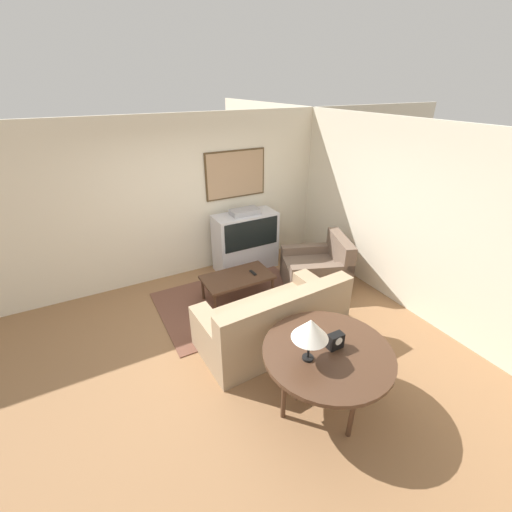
# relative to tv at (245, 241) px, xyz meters

# --- Properties ---
(ground_plane) EXTENTS (12.00, 12.00, 0.00)m
(ground_plane) POSITION_rel_tv_xyz_m (-1.02, -1.74, -0.54)
(ground_plane) COLOR #8E6642
(wall_back) EXTENTS (12.00, 0.10, 2.70)m
(wall_back) POSITION_rel_tv_xyz_m (-1.01, 0.39, 0.81)
(wall_back) COLOR beige
(wall_back) RESTS_ON ground_plane
(wall_right) EXTENTS (0.06, 12.00, 2.70)m
(wall_right) POSITION_rel_tv_xyz_m (1.61, -1.74, 0.81)
(wall_right) COLOR beige
(wall_right) RESTS_ON ground_plane
(area_rug) EXTENTS (2.29, 1.65, 0.01)m
(area_rug) POSITION_rel_tv_xyz_m (-0.67, -0.90, -0.53)
(area_rug) COLOR brown
(area_rug) RESTS_ON ground_plane
(tv) EXTENTS (1.12, 0.50, 1.14)m
(tv) POSITION_rel_tv_xyz_m (0.00, 0.00, 0.00)
(tv) COLOR silver
(tv) RESTS_ON ground_plane
(couch) EXTENTS (1.92, 1.03, 0.92)m
(couch) POSITION_rel_tv_xyz_m (-0.62, -2.01, -0.22)
(couch) COLOR #9E8466
(couch) RESTS_ON ground_plane
(armchair) EXTENTS (1.24, 1.19, 0.88)m
(armchair) POSITION_rel_tv_xyz_m (0.75, -1.15, -0.25)
(armchair) COLOR brown
(armchair) RESTS_ON ground_plane
(coffee_table) EXTENTS (1.07, 0.60, 0.43)m
(coffee_table) POSITION_rel_tv_xyz_m (-0.59, -0.88, -0.16)
(coffee_table) COLOR #472D1E
(coffee_table) RESTS_ON ground_plane
(console_table) EXTENTS (1.30, 1.30, 0.75)m
(console_table) POSITION_rel_tv_xyz_m (-0.66, -3.11, 0.15)
(console_table) COLOR #472D1E
(console_table) RESTS_ON ground_plane
(table_lamp) EXTENTS (0.35, 0.35, 0.46)m
(table_lamp) POSITION_rel_tv_xyz_m (-0.90, -3.10, 0.57)
(table_lamp) COLOR black
(table_lamp) RESTS_ON console_table
(mantel_clock) EXTENTS (0.16, 0.10, 0.16)m
(mantel_clock) POSITION_rel_tv_xyz_m (-0.57, -3.11, 0.29)
(mantel_clock) COLOR black
(mantel_clock) RESTS_ON console_table
(remote) EXTENTS (0.05, 0.16, 0.02)m
(remote) POSITION_rel_tv_xyz_m (-0.33, -0.92, -0.10)
(remote) COLOR black
(remote) RESTS_ON coffee_table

